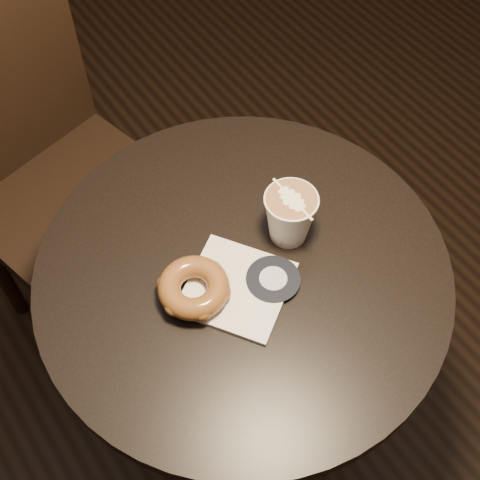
% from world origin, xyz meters
% --- Properties ---
extents(cafe_table, '(0.70, 0.70, 0.75)m').
position_xyz_m(cafe_table, '(0.00, 0.00, 0.55)').
color(cafe_table, black).
rests_on(cafe_table, ground).
extents(chair, '(0.51, 0.51, 1.07)m').
position_xyz_m(chair, '(-0.14, 0.59, 0.60)').
color(chair, black).
rests_on(chair, ground).
extents(pastry_bag, '(0.22, 0.22, 0.01)m').
position_xyz_m(pastry_bag, '(-0.03, -0.03, 0.75)').
color(pastry_bag, silver).
rests_on(pastry_bag, cafe_table).
extents(doughnut, '(0.12, 0.12, 0.04)m').
position_xyz_m(doughnut, '(-0.09, 0.00, 0.78)').
color(doughnut, brown).
rests_on(doughnut, pastry_bag).
extents(latte_cup, '(0.09, 0.09, 0.10)m').
position_xyz_m(latte_cup, '(0.10, 0.01, 0.80)').
color(latte_cup, white).
rests_on(latte_cup, cafe_table).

